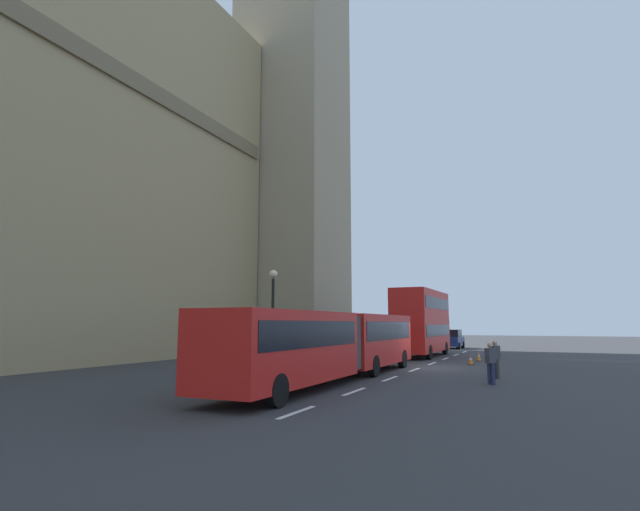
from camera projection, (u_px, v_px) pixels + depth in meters
The scene contains 10 objects.
ground_plane at pixel (421, 367), 27.63m from camera, with size 160.00×160.00×0.00m, color #333335.
lane_centre_marking at pixel (424, 366), 28.22m from camera, with size 34.40×0.16×0.01m.
articulated_bus at pixel (334, 340), 21.49m from camera, with size 17.42×2.54×2.90m.
double_decker_bus at pixel (422, 320), 37.24m from camera, with size 9.49×2.54×4.90m.
sedan_lead at pixel (452, 339), 48.58m from camera, with size 4.40×1.86×1.85m.
traffic_cone_west at pixel (471, 360), 29.53m from camera, with size 0.36×0.36×0.58m.
traffic_cone_middle at pixel (479, 357), 32.48m from camera, with size 0.36×0.36×0.58m.
street_lamp at pixel (273, 312), 25.74m from camera, with size 0.44×0.44×5.27m.
pedestrian_near_cones at pixel (491, 362), 19.97m from camera, with size 0.46×0.43×1.69m.
pedestrian_by_kerb at pixel (495, 358), 22.29m from camera, with size 0.46×0.44×1.69m.
Camera 1 is at (-28.08, -6.42, 2.46)m, focal length 27.58 mm.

